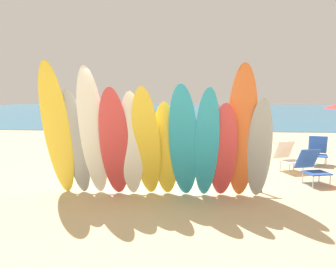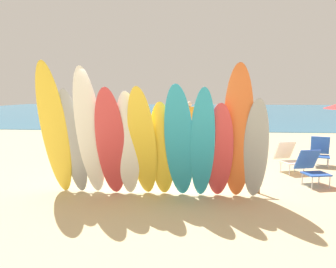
# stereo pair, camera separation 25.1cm
# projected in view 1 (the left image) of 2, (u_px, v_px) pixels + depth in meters

# --- Properties ---
(ground) EXTENTS (60.00, 60.00, 0.00)m
(ground) POSITION_uv_depth(u_px,v_px,m) (181.00, 126.00, 20.99)
(ground) COLOR #D3BC8C
(ocean_water) EXTENTS (60.00, 40.00, 0.02)m
(ocean_water) POSITION_uv_depth(u_px,v_px,m) (185.00, 111.00, 37.61)
(ocean_water) COLOR teal
(ocean_water) RESTS_ON ground
(surfboard_rack) EXTENTS (4.31, 0.07, 0.73)m
(surfboard_rack) POSITION_uv_depth(u_px,v_px,m) (161.00, 163.00, 7.05)
(surfboard_rack) COLOR brown
(surfboard_rack) RESTS_ON ground
(surfboard_yellow_0) EXTENTS (0.60, 0.88, 2.68)m
(surfboard_yellow_0) POSITION_uv_depth(u_px,v_px,m) (57.00, 131.00, 6.49)
(surfboard_yellow_0) COLOR yellow
(surfboard_yellow_0) RESTS_ON ground
(surfboard_grey_1) EXTENTS (0.56, 0.75, 2.17)m
(surfboard_grey_1) POSITION_uv_depth(u_px,v_px,m) (76.00, 143.00, 6.58)
(surfboard_grey_1) COLOR #999EA3
(surfboard_grey_1) RESTS_ON ground
(surfboard_white_2) EXTENTS (0.53, 0.99, 2.57)m
(surfboard_white_2) POSITION_uv_depth(u_px,v_px,m) (93.00, 134.00, 6.40)
(surfboard_white_2) COLOR white
(surfboard_white_2) RESTS_ON ground
(surfboard_red_3) EXTENTS (0.61, 0.90, 2.20)m
(surfboard_red_3) POSITION_uv_depth(u_px,v_px,m) (114.00, 144.00, 6.41)
(surfboard_red_3) COLOR #D13D42
(surfboard_red_3) RESTS_ON ground
(surfboard_white_4) EXTENTS (0.54, 0.81, 2.13)m
(surfboard_white_4) POSITION_uv_depth(u_px,v_px,m) (131.00, 145.00, 6.44)
(surfboard_white_4) COLOR white
(surfboard_white_4) RESTS_ON ground
(surfboard_yellow_5) EXTENTS (0.59, 0.98, 2.21)m
(surfboard_yellow_5) POSITION_uv_depth(u_px,v_px,m) (147.00, 144.00, 6.39)
(surfboard_yellow_5) COLOR yellow
(surfboard_yellow_5) RESTS_ON ground
(surfboard_yellow_6) EXTENTS (0.52, 0.73, 1.93)m
(surfboard_yellow_6) POSITION_uv_depth(u_px,v_px,m) (166.00, 150.00, 6.50)
(surfboard_yellow_6) COLOR yellow
(surfboard_yellow_6) RESTS_ON ground
(surfboard_teal_7) EXTENTS (0.65, 0.99, 2.25)m
(surfboard_teal_7) POSITION_uv_depth(u_px,v_px,m) (183.00, 143.00, 6.31)
(surfboard_teal_7) COLOR #289EC6
(surfboard_teal_7) RESTS_ON ground
(surfboard_teal_8) EXTENTS (0.51, 0.96, 2.20)m
(surfboard_teal_8) POSITION_uv_depth(u_px,v_px,m) (206.00, 145.00, 6.27)
(surfboard_teal_8) COLOR #289EC6
(surfboard_teal_8) RESTS_ON ground
(surfboard_red_9) EXTENTS (0.53, 0.78, 1.92)m
(surfboard_red_9) POSITION_uv_depth(u_px,v_px,m) (223.00, 152.00, 6.38)
(surfboard_red_9) COLOR #D13D42
(surfboard_red_9) RESTS_ON ground
(surfboard_orange_10) EXTENTS (0.64, 0.89, 2.61)m
(surfboard_orange_10) POSITION_uv_depth(u_px,v_px,m) (242.00, 134.00, 6.28)
(surfboard_orange_10) COLOR orange
(surfboard_orange_10) RESTS_ON ground
(surfboard_grey_11) EXTENTS (0.52, 0.74, 2.00)m
(surfboard_grey_11) POSITION_uv_depth(u_px,v_px,m) (259.00, 150.00, 6.33)
(surfboard_grey_11) COLOR #999EA3
(surfboard_grey_11) RESTS_ON ground
(beachgoer_by_water) EXTENTS (0.59, 0.38, 1.70)m
(beachgoer_by_water) POSITION_uv_depth(u_px,v_px,m) (186.00, 118.00, 14.33)
(beachgoer_by_water) COLOR beige
(beachgoer_by_water) RESTS_ON ground
(beachgoer_photographing) EXTENTS (0.44, 0.54, 1.70)m
(beachgoer_photographing) POSITION_uv_depth(u_px,v_px,m) (216.00, 126.00, 11.10)
(beachgoer_photographing) COLOR #9E704C
(beachgoer_photographing) RESTS_ON ground
(beach_chair_red) EXTENTS (0.67, 0.77, 0.83)m
(beach_chair_red) POSITION_uv_depth(u_px,v_px,m) (318.00, 150.00, 9.64)
(beach_chair_red) COLOR #B7B7BC
(beach_chair_red) RESTS_ON ground
(beach_chair_blue) EXTENTS (0.68, 0.84, 0.79)m
(beach_chair_blue) POSITION_uv_depth(u_px,v_px,m) (312.00, 165.00, 7.63)
(beach_chair_blue) COLOR #B7B7BC
(beach_chair_blue) RESTS_ON ground
(beach_chair_striped) EXTENTS (0.72, 0.85, 0.80)m
(beach_chair_striped) POSITION_uv_depth(u_px,v_px,m) (288.00, 155.00, 8.82)
(beach_chair_striped) COLOR #B7B7BC
(beach_chair_striped) RESTS_ON ground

